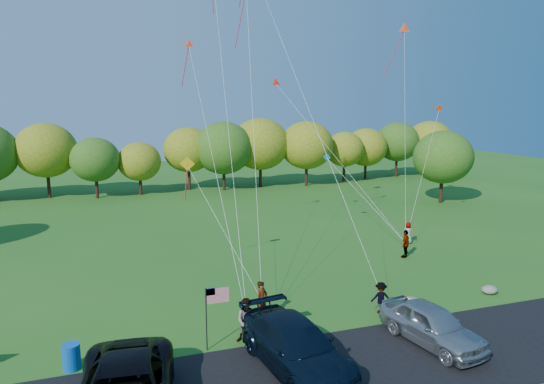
{
  "coord_description": "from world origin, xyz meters",
  "views": [
    {
      "loc": [
        -8.26,
        -19.11,
        9.95
      ],
      "look_at": [
        0.18,
        6.0,
        5.2
      ],
      "focal_mm": 32.0,
      "sensor_mm": 36.0,
      "label": 1
    }
  ],
  "objects_px": {
    "minivan_silver": "(432,325)",
    "trash_barrel": "(71,357)",
    "flyer_b": "(247,321)",
    "flyer_d": "(406,244)",
    "flyer_c": "(381,298)",
    "minivan_navy": "(296,346)",
    "flyer_e": "(408,233)",
    "flyer_a": "(262,301)"
  },
  "relations": [
    {
      "from": "minivan_silver",
      "to": "trash_barrel",
      "type": "height_order",
      "value": "minivan_silver"
    },
    {
      "from": "flyer_a",
      "to": "flyer_b",
      "type": "relative_size",
      "value": 0.99
    },
    {
      "from": "minivan_navy",
      "to": "flyer_e",
      "type": "height_order",
      "value": "minivan_navy"
    },
    {
      "from": "flyer_b",
      "to": "flyer_e",
      "type": "height_order",
      "value": "flyer_b"
    },
    {
      "from": "flyer_b",
      "to": "flyer_d",
      "type": "distance_m",
      "value": 15.3
    },
    {
      "from": "minivan_navy",
      "to": "trash_barrel",
      "type": "xyz_separation_m",
      "value": [
        -8.11,
        2.78,
        -0.45
      ]
    },
    {
      "from": "flyer_b",
      "to": "flyer_c",
      "type": "xyz_separation_m",
      "value": [
        6.94,
        0.79,
        -0.2
      ]
    },
    {
      "from": "flyer_b",
      "to": "trash_barrel",
      "type": "height_order",
      "value": "flyer_b"
    },
    {
      "from": "minivan_navy",
      "to": "flyer_e",
      "type": "xyz_separation_m",
      "value": [
        14.03,
        13.41,
        -0.16
      ]
    },
    {
      "from": "flyer_c",
      "to": "flyer_d",
      "type": "distance_m",
      "value": 9.42
    },
    {
      "from": "minivan_navy",
      "to": "flyer_a",
      "type": "height_order",
      "value": "flyer_a"
    },
    {
      "from": "flyer_b",
      "to": "flyer_e",
      "type": "relative_size",
      "value": 1.23
    },
    {
      "from": "flyer_d",
      "to": "trash_barrel",
      "type": "relative_size",
      "value": 1.86
    },
    {
      "from": "flyer_a",
      "to": "flyer_b",
      "type": "xyz_separation_m",
      "value": [
        -1.22,
        -1.8,
        0.01
      ]
    },
    {
      "from": "flyer_d",
      "to": "flyer_b",
      "type": "bearing_deg",
      "value": -5.36
    },
    {
      "from": "flyer_a",
      "to": "flyer_c",
      "type": "distance_m",
      "value": 5.81
    },
    {
      "from": "flyer_c",
      "to": "flyer_d",
      "type": "bearing_deg",
      "value": -117.02
    },
    {
      "from": "flyer_c",
      "to": "trash_barrel",
      "type": "relative_size",
      "value": 1.53
    },
    {
      "from": "minivan_silver",
      "to": "flyer_a",
      "type": "xyz_separation_m",
      "value": [
        -6.06,
        4.49,
        0.07
      ]
    },
    {
      "from": "minivan_silver",
      "to": "trash_barrel",
      "type": "bearing_deg",
      "value": 159.0
    },
    {
      "from": "flyer_e",
      "to": "flyer_a",
      "type": "bearing_deg",
      "value": 68.25
    },
    {
      "from": "trash_barrel",
      "to": "minivan_navy",
      "type": "bearing_deg",
      "value": -18.89
    },
    {
      "from": "flyer_c",
      "to": "trash_barrel",
      "type": "bearing_deg",
      "value": 16.82
    },
    {
      "from": "flyer_d",
      "to": "flyer_c",
      "type": "bearing_deg",
      "value": 12.65
    },
    {
      "from": "flyer_a",
      "to": "flyer_b",
      "type": "bearing_deg",
      "value": -158.63
    },
    {
      "from": "flyer_a",
      "to": "flyer_b",
      "type": "distance_m",
      "value": 2.18
    },
    {
      "from": "flyer_b",
      "to": "flyer_d",
      "type": "bearing_deg",
      "value": 54.83
    },
    {
      "from": "minivan_navy",
      "to": "minivan_silver",
      "type": "xyz_separation_m",
      "value": [
        6.12,
        0.02,
        -0.06
      ]
    },
    {
      "from": "minivan_silver",
      "to": "flyer_b",
      "type": "relative_size",
      "value": 2.51
    },
    {
      "from": "flyer_d",
      "to": "minivan_silver",
      "type": "bearing_deg",
      "value": 24.76
    },
    {
      "from": "flyer_c",
      "to": "flyer_e",
      "type": "distance_m",
      "value": 12.9
    },
    {
      "from": "flyer_a",
      "to": "flyer_c",
      "type": "height_order",
      "value": "flyer_a"
    },
    {
      "from": "flyer_c",
      "to": "trash_barrel",
      "type": "distance_m",
      "value": 13.91
    },
    {
      "from": "flyer_b",
      "to": "minivan_silver",
      "type": "bearing_deg",
      "value": 3.46
    },
    {
      "from": "minivan_navy",
      "to": "flyer_b",
      "type": "bearing_deg",
      "value": 105.0
    },
    {
      "from": "minivan_navy",
      "to": "minivan_silver",
      "type": "distance_m",
      "value": 6.12
    },
    {
      "from": "flyer_e",
      "to": "trash_barrel",
      "type": "bearing_deg",
      "value": 61.41
    },
    {
      "from": "flyer_b",
      "to": "trash_barrel",
      "type": "xyz_separation_m",
      "value": [
        -6.95,
        0.07,
        -0.47
      ]
    },
    {
      "from": "flyer_a",
      "to": "flyer_e",
      "type": "height_order",
      "value": "flyer_a"
    },
    {
      "from": "minivan_silver",
      "to": "flyer_b",
      "type": "bearing_deg",
      "value": 149.72
    },
    {
      "from": "flyer_c",
      "to": "trash_barrel",
      "type": "height_order",
      "value": "flyer_c"
    },
    {
      "from": "flyer_b",
      "to": "flyer_e",
      "type": "bearing_deg",
      "value": 58.86
    }
  ]
}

